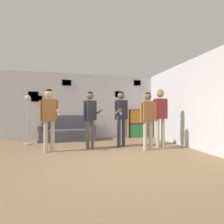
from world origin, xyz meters
TOP-DOWN VIEW (x-y plane):
  - ground_plane at (0.00, 0.00)m, footprint 20.00×20.00m
  - wall_back at (-0.01, 3.80)m, footprint 7.88×0.08m
  - wall_right at (2.77, 1.88)m, footprint 0.06×6.17m
  - couch at (-0.92, 3.39)m, footprint 2.08×0.80m
  - bookshelf at (1.99, 3.58)m, footprint 0.88×0.30m
  - floor_lamp at (-2.25, 2.84)m, footprint 0.28×0.28m
  - person_player_foreground_left at (-1.39, 1.45)m, footprint 0.55×0.44m
  - person_player_foreground_center at (-0.24, 1.73)m, footprint 0.60×0.37m
  - person_watcher_holding_cup at (0.75, 1.72)m, footprint 0.47×0.54m
  - person_spectator_near_bookshelf at (1.38, 1.11)m, footprint 0.50×0.23m
  - person_spectator_far_right at (1.92, 1.38)m, footprint 0.50×0.23m

SIDE VIEW (x-z plane):
  - ground_plane at x=0.00m, z-range 0.00..0.00m
  - couch at x=-0.92m, z-range -0.17..0.79m
  - bookshelf at x=1.99m, z-range 0.00..1.21m
  - floor_lamp at x=-2.25m, z-range 0.18..1.86m
  - person_spectator_near_bookshelf at x=1.38m, z-range 0.19..1.88m
  - person_player_foreground_center at x=-0.24m, z-range 0.21..1.93m
  - person_player_foreground_left at x=-1.39m, z-range 0.21..1.95m
  - person_watcher_holding_cup at x=0.75m, z-range 0.21..1.98m
  - person_spectator_far_right at x=1.92m, z-range 0.22..2.03m
  - wall_right at x=2.77m, z-range 0.00..2.70m
  - wall_back at x=-0.01m, z-range 0.01..2.71m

